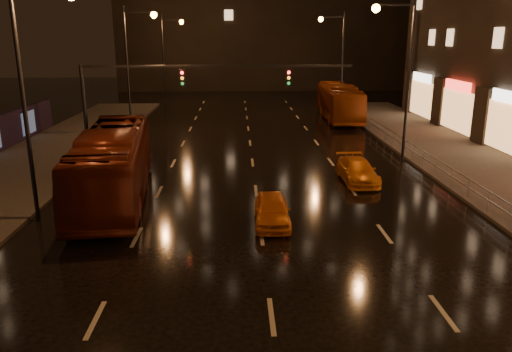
# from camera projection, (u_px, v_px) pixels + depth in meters

# --- Properties ---
(ground) EXTENTS (140.00, 140.00, 0.00)m
(ground) POSITION_uv_depth(u_px,v_px,m) (253.00, 171.00, 29.67)
(ground) COLOR black
(ground) RESTS_ON ground
(traffic_signal) EXTENTS (15.31, 0.32, 6.20)m
(traffic_signal) POSITION_uv_depth(u_px,v_px,m) (164.00, 91.00, 28.20)
(traffic_signal) COLOR black
(traffic_signal) RESTS_ON ground
(railing_right) EXTENTS (0.05, 56.00, 1.00)m
(railing_right) POSITION_uv_depth(u_px,v_px,m) (437.00, 163.00, 27.87)
(railing_right) COLOR #99999E
(railing_right) RESTS_ON sidewalk_right
(bus_red) EXTENTS (4.34, 12.62, 3.44)m
(bus_red) POSITION_uv_depth(u_px,v_px,m) (113.00, 164.00, 24.27)
(bus_red) COLOR #5F1C0D
(bus_red) RESTS_ON ground
(bus_curb) EXTENTS (3.20, 12.02, 3.32)m
(bus_curb) POSITION_uv_depth(u_px,v_px,m) (339.00, 102.00, 47.49)
(bus_curb) COLOR #943D0E
(bus_curb) RESTS_ON ground
(taxi_near) EXTENTS (1.56, 3.70, 1.25)m
(taxi_near) POSITION_uv_depth(u_px,v_px,m) (272.00, 210.00, 21.13)
(taxi_near) COLOR orange
(taxi_near) RESTS_ON ground
(taxi_far) EXTENTS (1.82, 4.32, 1.25)m
(taxi_far) POSITION_uv_depth(u_px,v_px,m) (357.00, 171.00, 27.29)
(taxi_far) COLOR orange
(taxi_far) RESTS_ON ground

